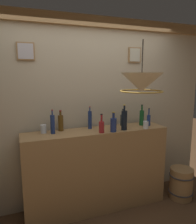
{
  "coord_description": "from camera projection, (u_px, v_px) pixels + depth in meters",
  "views": [
    {
      "loc": [
        -0.97,
        -1.79,
        1.84
      ],
      "look_at": [
        0.0,
        0.76,
        1.36
      ],
      "focal_mm": 34.82,
      "sensor_mm": 36.0,
      "label": 1
    }
  ],
  "objects": [
    {
      "name": "panelled_rear_partition",
      "position": [
        90.0,
        107.0,
        3.08
      ],
      "size": [
        3.76,
        0.15,
        2.6
      ],
      "color": "#BCAD8E",
      "rests_on": "ground"
    },
    {
      "name": "bar_shelf_unit",
      "position": [
        97.0,
        169.0,
        2.96
      ],
      "size": [
        1.93,
        0.42,
        1.11
      ],
      "primitive_type": "cube",
      "color": "#9E7547",
      "rests_on": "ground"
    },
    {
      "name": "liquor_bottle_rum",
      "position": [
        61.0,
        123.0,
        2.81
      ],
      "size": [
        0.07,
        0.07,
        0.27
      ],
      "color": "#5B3C13",
      "rests_on": "bar_shelf_unit"
    },
    {
      "name": "liquor_bottle_bourbon",
      "position": [
        113.0,
        124.0,
        2.76
      ],
      "size": [
        0.08,
        0.08,
        0.26
      ],
      "color": "navy",
      "rests_on": "bar_shelf_unit"
    },
    {
      "name": "liquor_bottle_scotch",
      "position": [
        124.0,
        120.0,
        2.85
      ],
      "size": [
        0.08,
        0.08,
        0.34
      ],
      "color": "black",
      "rests_on": "bar_shelf_unit"
    },
    {
      "name": "liquor_bottle_amaro",
      "position": [
        149.0,
        120.0,
        3.1
      ],
      "size": [
        0.05,
        0.05,
        0.25
      ],
      "color": "navy",
      "rests_on": "bar_shelf_unit"
    },
    {
      "name": "liquor_bottle_vermouth",
      "position": [
        90.0,
        120.0,
        2.91
      ],
      "size": [
        0.05,
        0.05,
        0.3
      ],
      "color": "navy",
      "rests_on": "bar_shelf_unit"
    },
    {
      "name": "liquor_bottle_gin",
      "position": [
        102.0,
        126.0,
        2.72
      ],
      "size": [
        0.07,
        0.07,
        0.24
      ],
      "color": "maroon",
      "rests_on": "bar_shelf_unit"
    },
    {
      "name": "liquor_bottle_whiskey",
      "position": [
        53.0,
        124.0,
        2.68
      ],
      "size": [
        0.06,
        0.06,
        0.3
      ],
      "color": "navy",
      "rests_on": "bar_shelf_unit"
    },
    {
      "name": "liquor_bottle_port",
      "position": [
        142.0,
        117.0,
        3.12
      ],
      "size": [
        0.06,
        0.06,
        0.3
      ],
      "color": "#185126",
      "rests_on": "bar_shelf_unit"
    },
    {
      "name": "liquor_bottle_rye",
      "position": [
        123.0,
        120.0,
        3.09
      ],
      "size": [
        0.07,
        0.07,
        0.24
      ],
      "color": "black",
      "rests_on": "bar_shelf_unit"
    },
    {
      "name": "glass_tumbler_rocks",
      "position": [
        43.0,
        129.0,
        2.71
      ],
      "size": [
        0.07,
        0.07,
        0.11
      ],
      "color": "silver",
      "rests_on": "bar_shelf_unit"
    },
    {
      "name": "glass_tumbler_highball",
      "position": [
        146.0,
        125.0,
        2.93
      ],
      "size": [
        0.07,
        0.07,
        0.1
      ],
      "color": "silver",
      "rests_on": "bar_shelf_unit"
    },
    {
      "name": "pendant_lamp",
      "position": [
        142.0,
        83.0,
        2.28
      ],
      "size": [
        0.45,
        0.45,
        0.54
      ],
      "color": "#EFE5C6"
    },
    {
      "name": "wooden_barrel",
      "position": [
        181.0,
        183.0,
        3.24
      ],
      "size": [
        0.36,
        0.36,
        0.46
      ],
      "color": "#9E7547",
      "rests_on": "ground"
    }
  ]
}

